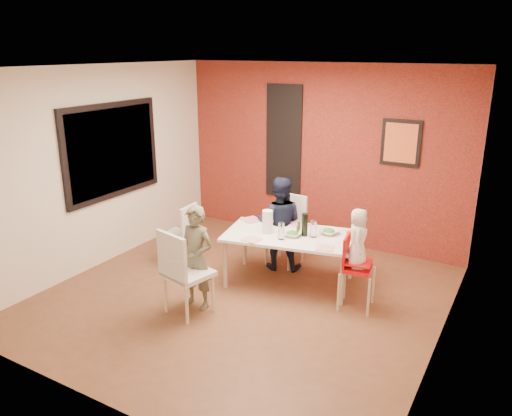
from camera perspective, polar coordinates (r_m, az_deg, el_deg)
The scene contains 35 objects.
ground at distance 6.19m, azimuth -1.40°, elevation -10.03°, with size 4.50×4.50×0.00m, color brown.
ceiling at distance 5.48m, azimuth -1.63°, elevation 15.79°, with size 4.50×4.50×0.02m, color silver.
wall_back at distance 7.64m, azimuth 7.35°, elevation 6.04°, with size 4.50×0.02×2.70m, color beige.
wall_front at distance 4.05m, azimuth -18.38°, elevation -5.58°, with size 4.50×0.02×2.70m, color beige.
wall_left at distance 7.09m, azimuth -17.28°, elevation 4.45°, with size 0.02×4.50×2.70m, color beige.
wall_right at distance 4.96m, azimuth 21.32°, elevation -1.61°, with size 0.02×4.50×2.70m, color beige.
brick_accent_wall at distance 7.63m, azimuth 7.29°, elevation 6.02°, with size 4.50×0.02×2.70m, color maroon.
picture_window_frame at distance 7.16m, azimuth -16.11°, elevation 6.33°, with size 0.05×1.70×1.30m, color black.
picture_window_pane at distance 7.15m, azimuth -16.02°, elevation 6.32°, with size 0.02×1.55×1.15m, color black.
glassblock_strip at distance 7.83m, azimuth 3.21°, elevation 7.56°, with size 0.55×0.03×1.70m, color silver.
glassblock_surround at distance 7.82m, azimuth 3.19°, elevation 7.56°, with size 0.60×0.03×1.76m, color black.
art_print_frame at distance 7.18m, azimuth 16.23°, elevation 7.16°, with size 0.54×0.03×0.64m, color black.
art_print_canvas at distance 7.17m, azimuth 16.20°, elevation 7.15°, with size 0.44×0.01×0.54m, color orange.
dining_table at distance 6.29m, azimuth 3.86°, elevation -3.51°, with size 1.75×1.20×0.67m.
chair_near at distance 5.61m, azimuth -8.51°, elevation -6.93°, with size 0.56×0.56×1.01m.
chair_far at distance 6.96m, azimuth 3.66°, elevation -1.99°, with size 0.48×0.48×0.96m.
chair_left at distance 6.98m, azimuth -8.31°, elevation -2.61°, with size 0.43×0.43×0.86m.
high_chair at distance 5.85m, azimuth 11.16°, elevation -6.46°, with size 0.42×0.42×0.87m.
child_near at distance 5.76m, azimuth -6.84°, elevation -5.67°, with size 0.45×0.29×1.22m, color brown.
child_far at distance 6.72m, azimuth 2.70°, elevation -1.76°, with size 0.63×0.49×1.29m, color black.
toddler at distance 5.72m, azimuth 11.57°, elevation -3.40°, with size 0.34×0.22×0.69m, color beige.
plate_near_left at distance 6.08m, azimuth -0.53°, elevation -3.60°, with size 0.20×0.20×0.01m, color white.
plate_far_mid at distance 6.59m, azimuth 5.00°, elevation -1.94°, with size 0.23×0.23×0.01m, color white.
plate_near_right at distance 5.88m, azimuth 7.89°, elevation -4.54°, with size 0.20×0.20×0.01m, color white.
plate_far_left at distance 6.76m, azimuth -0.55°, elevation -1.34°, with size 0.23×0.23×0.01m, color white.
salad_bowl_a at distance 6.20m, azimuth 4.20°, elevation -2.99°, with size 0.21×0.21×0.05m, color white.
salad_bowl_b at distance 6.32m, azimuth 8.33°, elevation -2.70°, with size 0.24×0.24×0.06m, color white.
wine_bottle at distance 6.19m, azimuth 5.59°, elevation -1.92°, with size 0.08×0.08×0.29m, color black.
wine_glass_a at distance 6.07m, azimuth 2.90°, elevation -2.63°, with size 0.07×0.07×0.21m, color silver.
wine_glass_b at distance 6.17m, azimuth 6.59°, elevation -2.38°, with size 0.08×0.08×0.22m, color white.
paper_towel_roll at distance 6.25m, azimuth 1.33°, elevation -1.59°, with size 0.13×0.13×0.30m, color white.
condiment_red at distance 6.23m, azimuth 5.39°, elevation -2.51°, with size 0.03×0.03×0.13m, color red.
condiment_green at distance 6.29m, azimuth 4.89°, elevation -2.19°, with size 0.04×0.04×0.16m, color #2F7727.
condiment_brown at distance 6.25m, azimuth 4.78°, elevation -2.48°, with size 0.03×0.03×0.13m, color brown.
sippy_cup at distance 6.16m, azimuth 10.56°, elevation -3.10°, with size 0.07×0.07×0.11m, color orange.
Camera 1 is at (2.86, -4.67, 2.90)m, focal length 35.00 mm.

